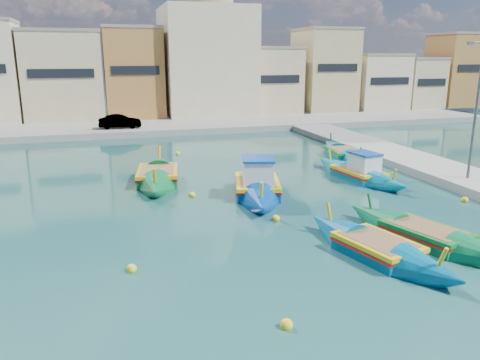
{
  "coord_description": "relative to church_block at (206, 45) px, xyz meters",
  "views": [
    {
      "loc": [
        -2.22,
        -14.96,
        7.19
      ],
      "look_at": [
        4.0,
        6.0,
        1.4
      ],
      "focal_mm": 35.0,
      "sensor_mm": 36.0,
      "label": 1
    }
  ],
  "objects": [
    {
      "name": "ground",
      "position": [
        -10.0,
        -40.0,
        -8.41
      ],
      "size": [
        160.0,
        160.0,
        0.0
      ],
      "primitive_type": "plane",
      "color": "#154040",
      "rests_on": "ground"
    },
    {
      "name": "luzzu_blue_cabin",
      "position": [
        -4.45,
        -32.04,
        -8.02
      ],
      "size": [
        4.49,
        9.31,
        3.2
      ],
      "color": "#0041A6",
      "rests_on": "ground"
    },
    {
      "name": "mooring_buoys",
      "position": [
        -7.69,
        -33.55,
        -8.33
      ],
      "size": [
        25.67,
        24.32,
        0.36
      ],
      "color": "yellow",
      "rests_on": "ground"
    },
    {
      "name": "north_townhouses",
      "position": [
        -3.32,
        -0.64,
        -3.41
      ],
      "size": [
        83.2,
        7.87,
        10.19
      ],
      "color": "tan",
      "rests_on": "ground"
    },
    {
      "name": "parked_cars",
      "position": [
        -20.29,
        -9.5,
        -7.2
      ],
      "size": [
        19.97,
        2.01,
        1.29
      ],
      "color": "#4C1919",
      "rests_on": "north_quay"
    },
    {
      "name": "luzzu_green",
      "position": [
        -9.28,
        -28.03,
        -8.11
      ],
      "size": [
        3.59,
        8.92,
        2.74
      ],
      "color": "#0A6F37",
      "rests_on": "ground"
    },
    {
      "name": "quay_street_lamp",
      "position": [
        7.44,
        -34.0,
        -4.07
      ],
      "size": [
        1.18,
        0.16,
        8.0
      ],
      "color": "#595B60",
      "rests_on": "ground"
    },
    {
      "name": "luzzu_cyan_south",
      "position": [
        -2.78,
        -41.01,
        -8.16
      ],
      "size": [
        3.73,
        7.72,
        2.33
      ],
      "color": "#006696",
      "rests_on": "ground"
    },
    {
      "name": "north_quay",
      "position": [
        -10.0,
        -8.0,
        -8.11
      ],
      "size": [
        80.0,
        8.0,
        0.6
      ],
      "primitive_type": "cube",
      "color": "gray",
      "rests_on": "ground"
    },
    {
      "name": "luzzu_turquoise_cabin",
      "position": [
        2.42,
        -30.81,
        -8.09
      ],
      "size": [
        3.0,
        8.48,
        2.67
      ],
      "color": "#0084A4",
      "rests_on": "ground"
    },
    {
      "name": "luzzu_blue_south",
      "position": [
        -0.18,
        -40.38,
        -8.16
      ],
      "size": [
        4.19,
        8.28,
        2.34
      ],
      "color": "#0A713E",
      "rests_on": "ground"
    },
    {
      "name": "church_block",
      "position": [
        0.0,
        0.0,
        0.0
      ],
      "size": [
        10.0,
        10.0,
        19.1
      ],
      "color": "beige",
      "rests_on": "ground"
    },
    {
      "name": "luzzu_cyan_mid",
      "position": [
        4.56,
        -25.06,
        -8.15
      ],
      "size": [
        3.14,
        8.45,
        2.44
      ],
      "color": "#00779B",
      "rests_on": "ground"
    }
  ]
}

